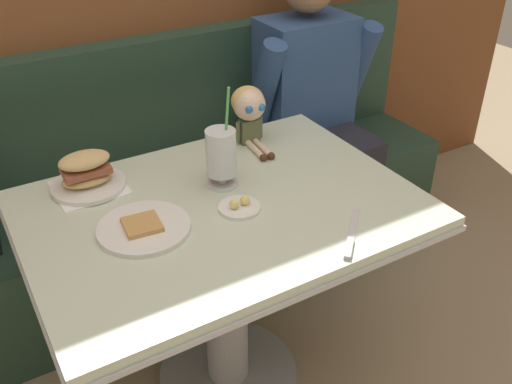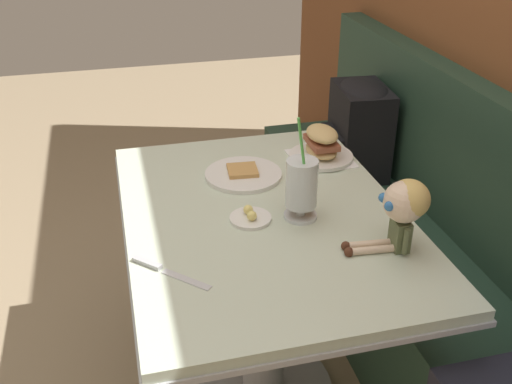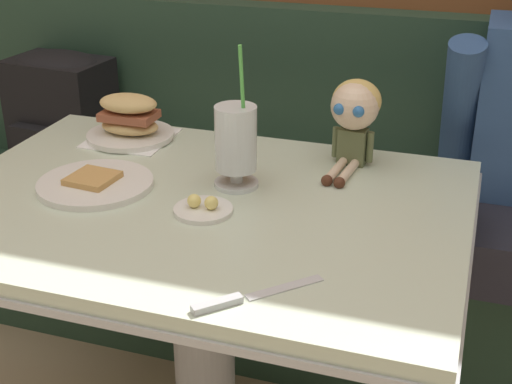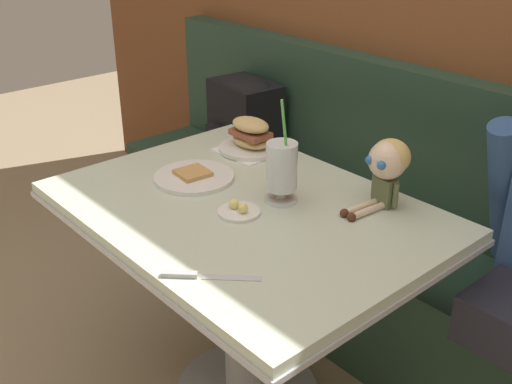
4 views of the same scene
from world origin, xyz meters
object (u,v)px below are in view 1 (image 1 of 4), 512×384
sandwich_plate (87,174)px  butter_knife (350,241)px  toast_plate (144,227)px  seated_doll (249,107)px  diner_patron (309,89)px  milkshake_glass (221,155)px  butter_saucer (239,206)px

sandwich_plate → butter_knife: 0.79m
toast_plate → seated_doll: seated_doll is taller
sandwich_plate → diner_patron: (1.02, 0.30, -0.04)m
milkshake_glass → seated_doll: size_ratio=1.41×
butter_knife → diner_patron: size_ratio=0.22×
sandwich_plate → butter_knife: sandwich_plate is taller
sandwich_plate → seated_doll: size_ratio=0.99×
butter_knife → diner_patron: (0.51, 0.91, -0.00)m
toast_plate → seated_doll: bearing=31.3°
milkshake_glass → butter_knife: milkshake_glass is taller
seated_doll → diner_patron: 0.55m
toast_plate → diner_patron: bearing=31.6°
toast_plate → butter_saucer: (0.27, -0.04, 0.00)m
sandwich_plate → seated_doll: 0.57m
butter_saucer → butter_knife: butter_saucer is taller
diner_patron → butter_saucer: bearing=-137.4°
seated_doll → sandwich_plate: bearing=-178.4°
toast_plate → butter_knife: (0.44, -0.32, -0.00)m
toast_plate → butter_saucer: butter_saucer is taller
seated_doll → butter_knife: bearing=-95.6°
milkshake_glass → seated_doll: milkshake_glass is taller
butter_knife → seated_doll: 0.64m
butter_knife → diner_patron: bearing=60.6°
sandwich_plate → toast_plate: bearing=-77.7°
butter_knife → toast_plate: bearing=143.7°
milkshake_glass → butter_knife: (0.15, -0.42, -0.10)m
sandwich_plate → diner_patron: 1.06m
toast_plate → butter_saucer: bearing=-8.9°
sandwich_plate → seated_doll: seated_doll is taller
seated_doll → toast_plate: bearing=-148.7°
butter_saucer → diner_patron: size_ratio=0.15×
toast_plate → milkshake_glass: milkshake_glass is taller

